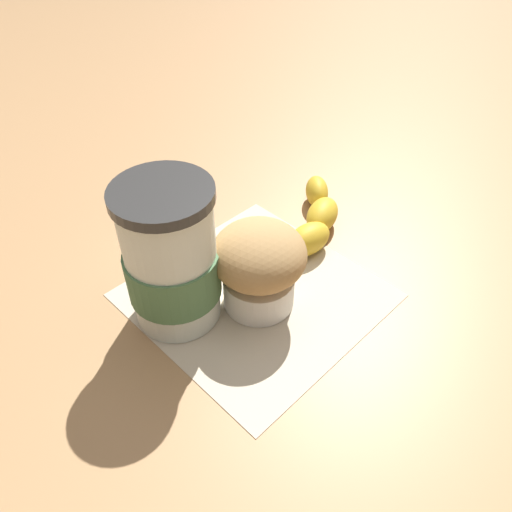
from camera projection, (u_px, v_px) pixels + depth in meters
ground_plane at (256, 295)px, 0.53m from camera, size 3.00×3.00×0.00m
paper_napkin at (256, 295)px, 0.53m from camera, size 0.28×0.28×0.00m
coffee_cup at (172, 260)px, 0.46m from camera, size 0.09×0.09×0.15m
muffin at (259, 264)px, 0.48m from camera, size 0.09×0.09×0.09m
banana at (308, 225)px, 0.58m from camera, size 0.19×0.08×0.03m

